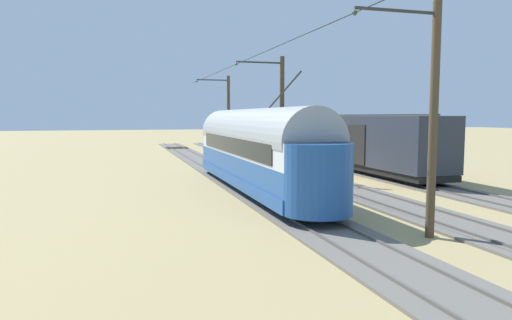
{
  "coord_description": "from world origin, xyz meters",
  "views": [
    {
      "loc": [
        11.6,
        25.59,
        3.93
      ],
      "look_at": [
        5.06,
        3.47,
        1.75
      ],
      "focal_mm": 32.87,
      "sensor_mm": 36.0,
      "label": 1
    }
  ],
  "objects": [
    {
      "name": "switch_stand",
      "position": [
        -6.42,
        -12.44,
        0.7
      ],
      "size": [
        0.5,
        0.3,
        1.24
      ],
      "color": "black",
      "rests_on": "ground"
    },
    {
      "name": "overhead_wire_run",
      "position": [
        4.77,
        4.93,
        6.96
      ],
      "size": [
        2.87,
        46.96,
        0.18
      ],
      "color": "black",
      "rests_on": "ground"
    },
    {
      "name": "vintage_streetcar",
      "position": [
        4.82,
        2.44,
        2.27
      ],
      "size": [
        2.65,
        18.4,
        5.47
      ],
      "color": "#1E4C93",
      "rests_on": "ground"
    },
    {
      "name": "track_third_siding",
      "position": [
        4.82,
        -0.31,
        0.05
      ],
      "size": [
        2.8,
        80.0,
        0.18
      ],
      "color": "#666059",
      "rests_on": "ground"
    },
    {
      "name": "boxcar_adjacent",
      "position": [
        -4.82,
        -1.82,
        2.16
      ],
      "size": [
        2.96,
        13.05,
        3.85
      ],
      "color": "#2D333D",
      "rests_on": "ground"
    },
    {
      "name": "catenary_pole_mid_far",
      "position": [
        2.05,
        12.9,
        3.93
      ],
      "size": [
        3.07,
        0.28,
        7.5
      ],
      "color": "#4C3D28",
      "rests_on": "ground"
    },
    {
      "name": "track_adjacent_siding",
      "position": [
        0.0,
        -0.31,
        0.05
      ],
      "size": [
        2.8,
        80.0,
        0.18
      ],
      "color": "#666059",
      "rests_on": "ground"
    },
    {
      "name": "track_streetcar_siding",
      "position": [
        -4.82,
        -0.31,
        0.05
      ],
      "size": [
        2.8,
        80.0,
        0.18
      ],
      "color": "#666059",
      "rests_on": "ground"
    },
    {
      "name": "catenary_pole_foreground",
      "position": [
        2.05,
        -15.74,
        3.93
      ],
      "size": [
        3.07,
        0.28,
        7.5
      ],
      "color": "#4C3D28",
      "rests_on": "ground"
    },
    {
      "name": "catenary_pole_mid_near",
      "position": [
        2.05,
        -1.42,
        3.93
      ],
      "size": [
        3.07,
        0.28,
        7.5
      ],
      "color": "#4C3D28",
      "rests_on": "ground"
    },
    {
      "name": "ground_plane",
      "position": [
        0.0,
        0.0,
        0.0
      ],
      "size": [
        220.0,
        220.0,
        0.0
      ],
      "primitive_type": "plane",
      "color": "tan"
    }
  ]
}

